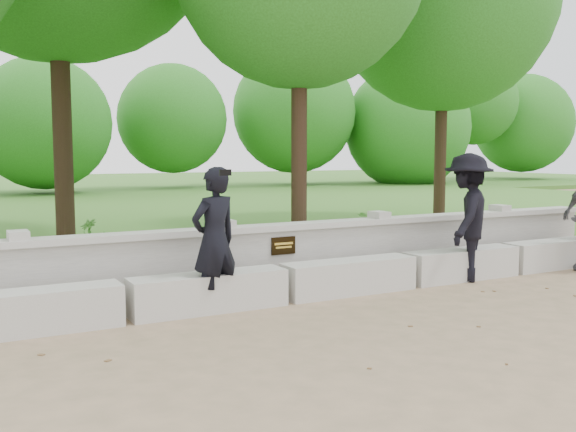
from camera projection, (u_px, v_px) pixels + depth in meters
name	position (u px, v px, depth m)	size (l,w,h in m)	color
ground	(373.00, 340.00, 6.43)	(80.00, 80.00, 0.00)	#987B5D
lawn	(88.00, 213.00, 18.66)	(40.00, 22.00, 0.25)	#387229
concrete_bench	(283.00, 284.00, 8.07)	(11.90, 0.45, 0.45)	beige
parapet_wall	(259.00, 257.00, 8.66)	(12.50, 0.35, 0.90)	#B4B1AA
man_main	(214.00, 240.00, 7.46)	(0.72, 0.66, 1.71)	black
visitor_mid	(468.00, 217.00, 9.34)	(1.38, 1.28, 1.87)	black
shrub_a	(109.00, 254.00, 8.39)	(0.32, 0.21, 0.60)	#3B7528
shrub_b	(290.00, 241.00, 9.67)	(0.32, 0.26, 0.58)	#3B7528
shrub_c	(375.00, 233.00, 10.42)	(0.58, 0.51, 0.65)	#3B7528
shrub_d	(89.00, 235.00, 10.53)	(0.30, 0.27, 0.53)	#3B7528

